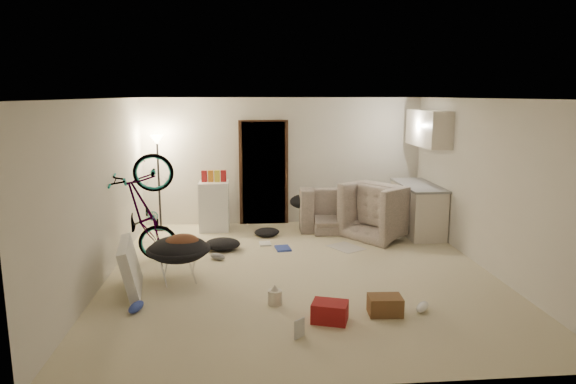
{
  "coord_description": "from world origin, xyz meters",
  "views": [
    {
      "loc": [
        -0.82,
        -7.09,
        2.55
      ],
      "look_at": [
        -0.13,
        0.6,
        1.08
      ],
      "focal_mm": 32.0,
      "sensor_mm": 36.0,
      "label": 1
    }
  ],
  "objects": [
    {
      "name": "door_trim",
      "position": [
        -0.4,
        2.94,
        1.02
      ],
      "size": [
        0.97,
        0.04,
        2.1
      ],
      "primitive_type": "cube",
      "color": "#372013",
      "rests_on": "floor"
    },
    {
      "name": "shoe_4",
      "position": [
        1.3,
        -1.49,
        0.05
      ],
      "size": [
        0.27,
        0.3,
        0.11
      ],
      "primitive_type": "ellipsoid",
      "rotation": [
        0.0,
        0.0,
        0.92
      ],
      "color": "white",
      "rests_on": "floor"
    },
    {
      "name": "juicer",
      "position": [
        -0.45,
        -1.12,
        0.11
      ],
      "size": [
        0.18,
        0.18,
        0.26
      ],
      "color": "beige",
      "rests_on": "floor"
    },
    {
      "name": "ceiling",
      "position": [
        0.0,
        0.0,
        2.51
      ],
      "size": [
        5.5,
        6.0,
        0.02
      ],
      "primitive_type": "cube",
      "color": "white",
      "rests_on": "wall_back"
    },
    {
      "name": "mini_fridge",
      "position": [
        -1.37,
        2.55,
        0.47
      ],
      "size": [
        0.56,
        0.56,
        0.93
      ],
      "primitive_type": "cube",
      "rotation": [
        0.0,
        0.0,
        -0.01
      ],
      "color": "white",
      "rests_on": "floor"
    },
    {
      "name": "drink_case_b",
      "position": [
        0.15,
        -1.67,
        0.11
      ],
      "size": [
        0.47,
        0.4,
        0.23
      ],
      "primitive_type": "cube",
      "rotation": [
        0.0,
        0.0,
        -0.33
      ],
      "color": "maroon",
      "rests_on": "floor"
    },
    {
      "name": "book_blue",
      "position": [
        -0.16,
        1.15,
        0.02
      ],
      "size": [
        0.27,
        0.35,
        0.03
      ],
      "primitive_type": "cube",
      "rotation": [
        0.0,
        0.0,
        0.13
      ],
      "color": "#2A3D98",
      "rests_on": "floor"
    },
    {
      "name": "clothes_lump_b",
      "position": [
        -0.39,
        2.01,
        0.07
      ],
      "size": [
        0.56,
        0.52,
        0.14
      ],
      "primitive_type": "ellipsoid",
      "rotation": [
        0.0,
        0.0,
        0.29
      ],
      "color": "black",
      "rests_on": "floor"
    },
    {
      "name": "sofa_drape",
      "position": [
        0.35,
        2.45,
        0.54
      ],
      "size": [
        0.59,
        0.5,
        0.28
      ],
      "primitive_type": "ellipsoid",
      "rotation": [
        0.0,
        0.0,
        0.07
      ],
      "color": "black",
      "rests_on": "sofa"
    },
    {
      "name": "hoodie",
      "position": [
        -1.66,
        -0.22,
        0.56
      ],
      "size": [
        0.6,
        0.56,
        0.22
      ],
      "primitive_type": "ellipsoid",
      "rotation": [
        0.0,
        0.0,
        0.41
      ],
      "color": "#58311E",
      "rests_on": "saucer_chair"
    },
    {
      "name": "kitchen_uppers",
      "position": [
        2.56,
        2.0,
        1.95
      ],
      "size": [
        0.38,
        1.4,
        0.65
      ],
      "primitive_type": "cube",
      "color": "beige",
      "rests_on": "wall_right"
    },
    {
      "name": "kitchen_counter",
      "position": [
        2.43,
        2.0,
        0.44
      ],
      "size": [
        0.6,
        1.5,
        0.88
      ],
      "primitive_type": "cube",
      "color": "beige",
      "rests_on": "floor"
    },
    {
      "name": "tv_box",
      "position": [
        -2.3,
        -0.54,
        0.33
      ],
      "size": [
        0.41,
        1.04,
        0.68
      ],
      "primitive_type": "cube",
      "rotation": [
        0.0,
        -0.21,
        0.15
      ],
      "color": "silver",
      "rests_on": "floor"
    },
    {
      "name": "bicycle",
      "position": [
        -2.3,
        0.63,
        0.46
      ],
      "size": [
        1.79,
        0.89,
        1.0
      ],
      "primitive_type": "imported",
      "rotation": [
        0.0,
        -0.17,
        1.65
      ],
      "color": "black",
      "rests_on": "floor"
    },
    {
      "name": "wall_left",
      "position": [
        -2.76,
        0.0,
        1.25
      ],
      "size": [
        0.02,
        6.0,
        2.5
      ],
      "primitive_type": "cube",
      "color": "silver",
      "rests_on": "floor"
    },
    {
      "name": "sofa",
      "position": [
        1.3,
        2.45,
        0.31
      ],
      "size": [
        2.12,
        0.85,
        0.61
      ],
      "primitive_type": "imported",
      "rotation": [
        0.0,
        0.0,
        3.13
      ],
      "color": "#3C453D",
      "rests_on": "floor"
    },
    {
      "name": "drink_case_a",
      "position": [
        0.83,
        -1.53,
        0.11
      ],
      "size": [
        0.4,
        0.3,
        0.22
      ],
      "primitive_type": "cube",
      "rotation": [
        0.0,
        0.0,
        -0.06
      ],
      "color": "brown",
      "rests_on": "floor"
    },
    {
      "name": "saucer_chair",
      "position": [
        -1.71,
        -0.19,
        0.37
      ],
      "size": [
        0.88,
        0.88,
        0.63
      ],
      "color": "silver",
      "rests_on": "floor"
    },
    {
      "name": "floor_lamp",
      "position": [
        -2.4,
        2.65,
        1.31
      ],
      "size": [
        0.28,
        0.28,
        1.81
      ],
      "color": "black",
      "rests_on": "floor"
    },
    {
      "name": "snack_box_2",
      "position": [
        -1.3,
        2.55,
        1.0
      ],
      "size": [
        0.11,
        0.08,
        0.3
      ],
      "primitive_type": "cube",
      "rotation": [
        0.0,
        0.0,
        -0.08
      ],
      "color": "gold",
      "rests_on": "mini_fridge"
    },
    {
      "name": "floor",
      "position": [
        0.0,
        0.0,
        -0.01
      ],
      "size": [
        5.5,
        6.0,
        0.02
      ],
      "primitive_type": "cube",
      "color": "beige",
      "rests_on": "ground"
    },
    {
      "name": "clothes_lump_a",
      "position": [
        -1.17,
        1.23,
        0.09
      ],
      "size": [
        0.64,
        0.56,
        0.19
      ],
      "primitive_type": "ellipsoid",
      "rotation": [
        0.0,
        0.0,
        -0.1
      ],
      "color": "black",
      "rests_on": "floor"
    },
    {
      "name": "armchair",
      "position": [
        1.79,
        1.86,
        0.36
      ],
      "size": [
        1.45,
        1.48,
        0.73
      ],
      "primitive_type": "imported",
      "rotation": [
        0.0,
        0.0,
        2.19
      ],
      "color": "#3C453D",
      "rests_on": "floor"
    },
    {
      "name": "snack_box_0",
      "position": [
        -1.54,
        2.55,
        1.0
      ],
      "size": [
        0.11,
        0.08,
        0.3
      ],
      "primitive_type": "cube",
      "rotation": [
        0.0,
        0.0,
        -0.14
      ],
      "color": "maroon",
      "rests_on": "mini_fridge"
    },
    {
      "name": "doorway",
      "position": [
        -0.4,
        2.97,
        1.02
      ],
      "size": [
        0.85,
        0.1,
        2.04
      ],
      "primitive_type": "cube",
      "color": "black",
      "rests_on": "floor"
    },
    {
      "name": "snack_box_1",
      "position": [
        -1.42,
        2.55,
        1.0
      ],
      "size": [
        0.1,
        0.07,
        0.3
      ],
      "primitive_type": "cube",
      "rotation": [
        0.0,
        0.0,
        -0.03
      ],
      "color": "#B76516",
      "rests_on": "mini_fridge"
    },
    {
      "name": "wall_front",
      "position": [
        0.0,
        -3.01,
        1.25
      ],
      "size": [
        5.5,
        0.02,
        2.5
      ],
      "primitive_type": "cube",
      "color": "silver",
      "rests_on": "floor"
    },
    {
      "name": "shoe_2",
      "position": [
        -2.11,
        -1.19,
        0.06
      ],
      "size": [
        0.21,
        0.32,
        0.11
      ],
      "primitive_type": "ellipsoid",
      "rotation": [
        0.0,
        0.0,
        1.27
      ],
      "color": "#2A3D98",
      "rests_on": "floor"
    },
    {
      "name": "snack_box_3",
      "position": [
        -1.18,
        2.55,
        1.0
      ],
      "size": [
        0.11,
        0.08,
        0.3
      ],
      "primitive_type": "cube",
      "rotation": [
        0.0,
        0.0,
        -0.09
      ],
      "color": "maroon",
      "rests_on": "mini_fridge"
    },
    {
      "name": "counter_top",
      "position": [
        2.43,
        2.0,
        0.9
      ],
      "size": [
        0.64,
        1.54,
        0.04
      ],
      "primitive_type": "cube",
      "color": "gray",
      "rests_on": "kitchen_counter"
    },
    {
      "name": "wall_back",
      "position": [
        0.0,
        3.01,
        1.25
      ],
      "size": [
        5.5,
        0.02,
        2.5
      ],
      "primitive_type": "cube",
      "color": "silver",
      "rests_on": "floor"
    },
    {
      "name": "book_asset",
      "position": [
        -0.3,
        -2.09,
        0.01
      ],
      "size": [
        0.26,
        0.26,
        0.02
      ],
      "primitive_type": "imported",
      "rotation": [
        0.0,
        0.0,
        0.69
      ],
      "color": "maroon",
      "rests_on": "floor"
    },
    {
      "name": "shoe_1",
      "position": [
        -1.23,
        0.69,
        0.05
      ],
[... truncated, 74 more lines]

